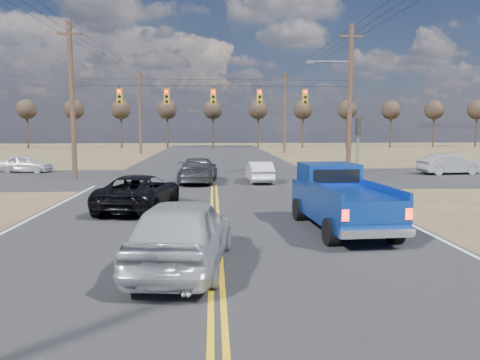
{
  "coord_description": "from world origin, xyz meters",
  "views": [
    {
      "loc": [
        -0.06,
        -12.73,
        3.44
      ],
      "look_at": [
        0.91,
        3.92,
        1.5
      ],
      "focal_mm": 35.0,
      "sensor_mm": 36.0,
      "label": 1
    }
  ],
  "objects": [
    {
      "name": "signal_gantry",
      "position": [
        0.5,
        17.79,
        5.06
      ],
      "size": [
        19.6,
        4.83,
        10.0
      ],
      "color": "#473323",
      "rests_on": "ground"
    },
    {
      "name": "black_suv",
      "position": [
        -3.07,
        6.41,
        0.73
      ],
      "size": [
        3.22,
        5.58,
        1.46
      ],
      "primitive_type": "imported",
      "rotation": [
        0.0,
        0.0,
        2.98
      ],
      "color": "black",
      "rests_on": "ground"
    },
    {
      "name": "road_main",
      "position": [
        0.0,
        10.0,
        0.0
      ],
      "size": [
        14.0,
        120.0,
        0.02
      ],
      "primitive_type": "cube",
      "color": "#28282B",
      "rests_on": "ground"
    },
    {
      "name": "cross_car_east_near",
      "position": [
        16.73,
        19.36,
        0.73
      ],
      "size": [
        2.14,
        4.6,
        1.46
      ],
      "primitive_type": "imported",
      "rotation": [
        0.0,
        0.0,
        1.71
      ],
      "color": "#9A9DA2",
      "rests_on": "ground"
    },
    {
      "name": "white_car_queue",
      "position": [
        2.77,
        15.49,
        0.64
      ],
      "size": [
        1.48,
        3.94,
        1.28
      ],
      "primitive_type": "imported",
      "rotation": [
        0.0,
        0.0,
        3.17
      ],
      "color": "silver",
      "rests_on": "ground"
    },
    {
      "name": "road_cross",
      "position": [
        0.0,
        18.0,
        0.0
      ],
      "size": [
        120.0,
        12.0,
        0.02
      ],
      "primitive_type": "cube",
      "color": "#28282B",
      "rests_on": "ground"
    },
    {
      "name": "cross_car_west",
      "position": [
        -13.83,
        22.47,
        0.64
      ],
      "size": [
        2.13,
        3.97,
        1.28
      ],
      "primitive_type": "imported",
      "rotation": [
        0.0,
        0.0,
        1.4
      ],
      "color": "silver",
      "rests_on": "ground"
    },
    {
      "name": "silver_suv",
      "position": [
        -0.8,
        -1.62,
        0.88
      ],
      "size": [
        2.68,
        5.38,
        1.76
      ],
      "primitive_type": "imported",
      "rotation": [
        0.0,
        0.0,
        3.02
      ],
      "color": "#B0B4B9",
      "rests_on": "ground"
    },
    {
      "name": "dgrey_car_queue",
      "position": [
        -0.94,
        15.5,
        0.76
      ],
      "size": [
        2.44,
        5.35,
        1.52
      ],
      "primitive_type": "imported",
      "rotation": [
        0.0,
        0.0,
        3.08
      ],
      "color": "#37373C",
      "rests_on": "ground"
    },
    {
      "name": "ground",
      "position": [
        0.0,
        0.0,
        0.0
      ],
      "size": [
        160.0,
        160.0,
        0.0
      ],
      "primitive_type": "plane",
      "color": "brown",
      "rests_on": "ground"
    },
    {
      "name": "utility_poles",
      "position": [
        0.0,
        17.0,
        5.23
      ],
      "size": [
        19.6,
        58.32,
        10.0
      ],
      "color": "#473323",
      "rests_on": "ground"
    },
    {
      "name": "pickup_truck",
      "position": [
        4.14,
        2.32,
        1.03
      ],
      "size": [
        2.55,
        5.76,
        2.11
      ],
      "rotation": [
        0.0,
        0.0,
        0.07
      ],
      "color": "black",
      "rests_on": "ground"
    },
    {
      "name": "treeline",
      "position": [
        0.0,
        26.96,
        5.7
      ],
      "size": [
        87.0,
        117.8,
        7.4
      ],
      "color": "#33261C",
      "rests_on": "ground"
    }
  ]
}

